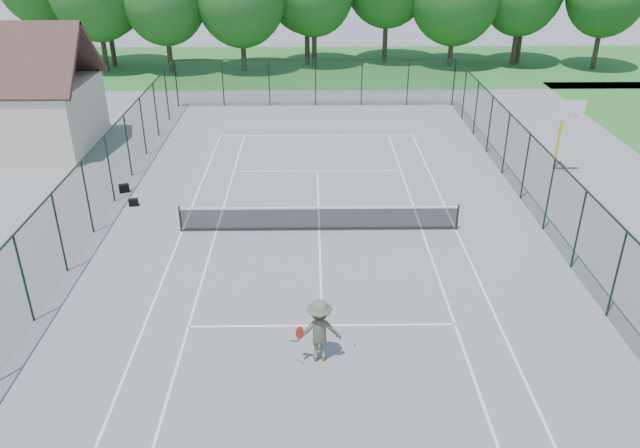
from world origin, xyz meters
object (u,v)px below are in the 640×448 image
at_px(basketball_goal, 566,121).
at_px(sports_bag_a, 124,188).
at_px(tennis_player, 319,331).
at_px(tennis_net, 319,218).

bearing_deg(basketball_goal, sports_bag_a, -173.89).
bearing_deg(tennis_player, tennis_net, 89.24).
xyz_separation_m(sports_bag_a, tennis_player, (8.72, -11.95, 0.78)).
bearing_deg(sports_bag_a, tennis_player, -72.45).
distance_m(basketball_goal, sports_bag_a, 20.86).
distance_m(sports_bag_a, tennis_player, 14.81).
bearing_deg(sports_bag_a, tennis_net, -42.82).
height_order(basketball_goal, sports_bag_a, basketball_goal).
height_order(tennis_net, sports_bag_a, tennis_net).
height_order(tennis_net, tennis_player, tennis_player).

